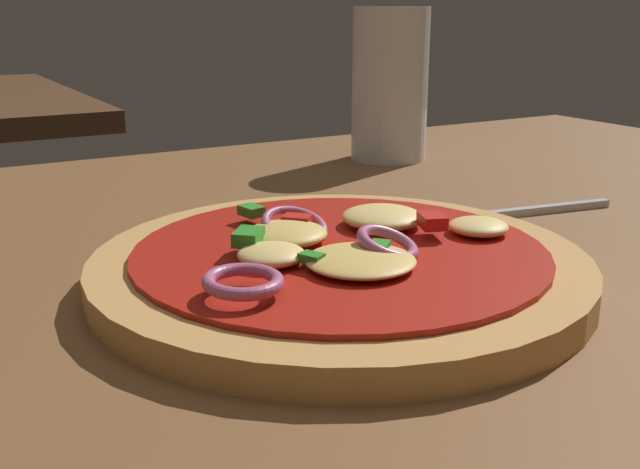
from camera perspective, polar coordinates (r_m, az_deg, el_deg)
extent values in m
cube|color=brown|center=(0.35, 0.67, -8.60)|extent=(1.17, 0.84, 0.03)
cylinder|color=tan|center=(0.38, 1.50, -2.56)|extent=(0.25, 0.25, 0.02)
cylinder|color=#A81C11|center=(0.38, 1.51, -1.26)|extent=(0.21, 0.21, 0.00)
ellipsoid|color=#EFCC72|center=(0.41, 11.88, 0.60)|extent=(0.03, 0.03, 0.01)
ellipsoid|color=#E5BC60|center=(0.35, 3.07, -1.95)|extent=(0.05, 0.05, 0.01)
ellipsoid|color=#E5BC60|center=(0.38, -2.55, 0.07)|extent=(0.04, 0.04, 0.01)
ellipsoid|color=#EFCC72|center=(0.35, -3.70, -1.51)|extent=(0.03, 0.03, 0.01)
ellipsoid|color=#EFCC72|center=(0.41, 4.74, 1.33)|extent=(0.04, 0.04, 0.01)
torus|color=#B25984|center=(0.31, -5.98, -3.44)|extent=(0.05, 0.05, 0.01)
torus|color=#B25984|center=(0.39, -1.92, 0.70)|extent=(0.04, 0.04, 0.02)
torus|color=#B25984|center=(0.36, 5.14, -0.66)|extent=(0.04, 0.04, 0.02)
cube|color=#2D8C28|center=(0.36, 4.50, -0.98)|extent=(0.01, 0.01, 0.00)
cube|color=red|center=(0.40, 8.46, 1.03)|extent=(0.02, 0.02, 0.01)
cube|color=#2D8C28|center=(0.34, -0.60, -1.78)|extent=(0.01, 0.01, 0.00)
cube|color=#2D8C28|center=(0.37, -5.43, -0.19)|extent=(0.02, 0.02, 0.01)
cube|color=red|center=(0.40, -1.74, 1.05)|extent=(0.02, 0.02, 0.01)
cube|color=#2D8C28|center=(0.42, -5.21, 1.80)|extent=(0.01, 0.02, 0.01)
cube|color=silver|center=(0.53, 16.69, 1.84)|extent=(0.10, 0.02, 0.01)
cube|color=silver|center=(0.50, 11.21, 1.27)|extent=(0.02, 0.02, 0.01)
cube|color=silver|center=(0.49, 7.86, 1.22)|extent=(0.04, 0.01, 0.00)
cube|color=silver|center=(0.49, 8.17, 1.05)|extent=(0.04, 0.01, 0.00)
cube|color=silver|center=(0.48, 8.48, 0.88)|extent=(0.04, 0.01, 0.00)
cube|color=silver|center=(0.48, 8.80, 0.70)|extent=(0.04, 0.01, 0.00)
cylinder|color=silver|center=(0.69, 5.29, 11.21)|extent=(0.07, 0.07, 0.13)
cylinder|color=#C67214|center=(0.69, 5.23, 8.90)|extent=(0.06, 0.06, 0.08)
cylinder|color=white|center=(0.68, 5.34, 12.80)|extent=(0.06, 0.06, 0.02)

